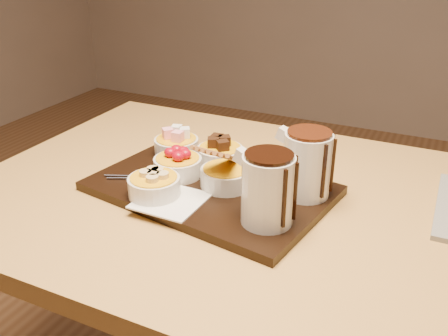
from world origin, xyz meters
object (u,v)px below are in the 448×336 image
at_px(serving_board, 211,188).
at_px(pitcher_dark_chocolate, 268,190).
at_px(dining_table, 260,239).
at_px(pitcher_milk_chocolate, 307,165).
at_px(bowl_strawberries, 178,167).

bearing_deg(serving_board, pitcher_dark_chocolate, -19.98).
xyz_separation_m(dining_table, serving_board, (-0.10, -0.02, 0.11)).
xyz_separation_m(pitcher_dark_chocolate, pitcher_milk_chocolate, (0.03, 0.13, 0.00)).
relative_size(bowl_strawberries, pitcher_dark_chocolate, 0.81).
xyz_separation_m(dining_table, pitcher_milk_chocolate, (0.08, 0.02, 0.18)).
height_order(dining_table, bowl_strawberries, bowl_strawberries).
distance_m(serving_board, bowl_strawberries, 0.08).
height_order(bowl_strawberries, pitcher_dark_chocolate, pitcher_dark_chocolate).
bearing_deg(bowl_strawberries, serving_board, -5.57).
xyz_separation_m(bowl_strawberries, pitcher_milk_chocolate, (0.26, 0.03, 0.04)).
xyz_separation_m(dining_table, pitcher_dark_chocolate, (0.05, -0.11, 0.18)).
relative_size(dining_table, bowl_strawberries, 12.00).
relative_size(dining_table, pitcher_milk_chocolate, 9.67).
bearing_deg(bowl_strawberries, pitcher_dark_chocolate, -21.80).
bearing_deg(serving_board, bowl_strawberries, -176.42).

